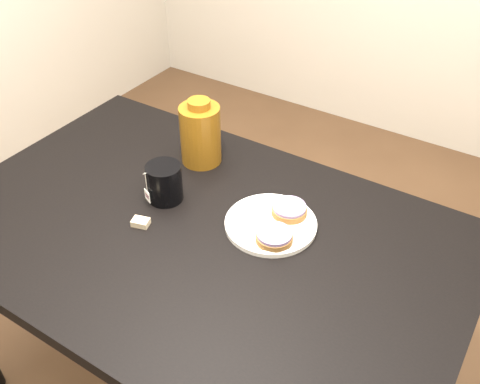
% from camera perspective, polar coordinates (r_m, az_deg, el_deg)
% --- Properties ---
extents(table, '(1.40, 0.90, 0.75)m').
position_cam_1_polar(table, '(1.48, -4.38, -6.38)').
color(table, black).
rests_on(table, ground_plane).
extents(plate, '(0.25, 0.25, 0.02)m').
position_cam_1_polar(plate, '(1.43, 3.30, -3.35)').
color(plate, white).
rests_on(plate, table).
extents(bagel_back, '(0.12, 0.12, 0.03)m').
position_cam_1_polar(bagel_back, '(1.45, 5.28, -1.89)').
color(bagel_back, brown).
rests_on(bagel_back, plate).
extents(bagel_front, '(0.13, 0.13, 0.03)m').
position_cam_1_polar(bagel_front, '(1.36, 3.67, -4.77)').
color(bagel_front, brown).
rests_on(bagel_front, plate).
extents(mug, '(0.16, 0.13, 0.11)m').
position_cam_1_polar(mug, '(1.50, -8.10, 1.07)').
color(mug, black).
rests_on(mug, table).
extents(teabag_pouch, '(0.05, 0.04, 0.02)m').
position_cam_1_polar(teabag_pouch, '(1.45, -10.55, -3.20)').
color(teabag_pouch, '#C6B793').
rests_on(teabag_pouch, table).
extents(bagel_package, '(0.15, 0.15, 0.21)m').
position_cam_1_polar(bagel_package, '(1.63, -4.24, 6.23)').
color(bagel_package, '#56310B').
rests_on(bagel_package, table).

